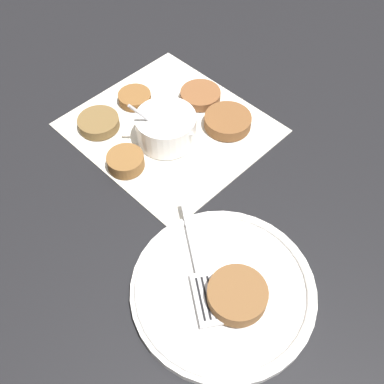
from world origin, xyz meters
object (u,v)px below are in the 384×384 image
object	(u,v)px
sauce_bowl	(166,129)
serving_plate	(223,289)
fritter_on_plate	(237,295)
fork	(200,272)

from	to	relation	value
sauce_bowl	serving_plate	size ratio (longest dim) A/B	0.45
sauce_bowl	fritter_on_plate	world-z (taller)	sauce_bowl
sauce_bowl	serving_plate	xyz separation A→B (m)	(0.23, -0.17, -0.02)
sauce_bowl	serving_plate	bearing A→B (deg)	-36.94
fork	serving_plate	bearing A→B (deg)	4.95
serving_plate	sauce_bowl	bearing A→B (deg)	143.06
serving_plate	fork	size ratio (longest dim) A/B	1.58
sauce_bowl	fritter_on_plate	distance (m)	0.30
fritter_on_plate	fork	distance (m)	0.06
fritter_on_plate	serving_plate	bearing A→B (deg)	167.82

